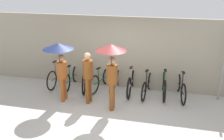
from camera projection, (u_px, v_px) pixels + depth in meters
ground_plane at (103, 116)px, 7.24m from camera, size 30.00×30.00×0.00m
back_wall at (119, 53)px, 8.84m from camera, size 12.42×0.12×2.56m
parked_bicycle_0 at (58, 75)px, 9.27m from camera, size 0.44×1.69×1.00m
parked_bicycle_1 at (72, 78)px, 9.11m from camera, size 0.44×1.63×1.01m
parked_bicycle_2 at (85, 79)px, 8.95m from camera, size 0.53×1.71×1.04m
parked_bicycle_3 at (101, 79)px, 8.92m from camera, size 0.56×1.61×1.08m
parked_bicycle_4 at (116, 81)px, 8.80m from camera, size 0.44×1.66×1.07m
parked_bicycle_5 at (132, 82)px, 8.66m from camera, size 0.44×1.83×1.10m
parked_bicycle_6 at (147, 85)px, 8.48m from camera, size 0.44×1.64×1.11m
parked_bicycle_7 at (164, 85)px, 8.43m from camera, size 0.44×1.72×1.05m
parked_bicycle_8 at (181, 87)px, 8.28m from camera, size 0.45×1.69×1.02m
pedestrian_leading at (60, 57)px, 7.59m from camera, size 0.95×0.95×1.96m
pedestrian_center at (88, 74)px, 7.74m from camera, size 0.32×0.32×1.66m
pedestrian_trailing at (112, 61)px, 7.03m from camera, size 0.87×0.87×2.08m
awning_pole at (223, 64)px, 7.82m from camera, size 0.07×0.07×2.49m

